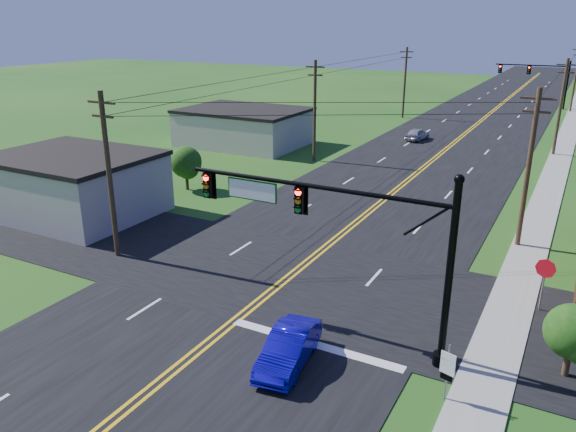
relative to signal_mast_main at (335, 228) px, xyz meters
The scene contains 20 objects.
ground 10.27m from the signal_mast_main, 118.47° to the right, with size 260.00×260.00×0.00m, color #164714.
road_main 42.49m from the signal_mast_main, 95.90° to the left, with size 16.00×220.00×0.04m, color black.
road_cross 7.56m from the signal_mast_main, 137.32° to the left, with size 70.00×10.00×0.04m, color black.
sidewalk 32.93m from the signal_mast_main, 79.10° to the left, with size 2.00×160.00×0.08m, color gray.
signal_mast_main is the anchor object (origin of this frame).
signal_mast_far 72.00m from the signal_mast_main, 89.92° to the left, with size 10.98×0.60×7.48m.
cream_bldg_near 22.33m from the signal_mast_main, 164.29° to the left, with size 10.20×8.20×4.10m.
cream_bldg_far 38.12m from the signal_mast_main, 127.88° to the left, with size 12.20×9.20×3.70m.
utility_pole_left_a 13.98m from the signal_mast_main, behind, with size 1.80×0.28×9.00m.
utility_pole_left_b 30.34m from the signal_mast_main, 117.14° to the left, with size 1.80×0.28×9.00m.
utility_pole_left_c 55.74m from the signal_mast_main, 104.37° to the left, with size 1.80×0.28×9.00m.
utility_pole_right_a 15.03m from the signal_mast_main, 68.69° to the left, with size 1.80×0.28×9.00m.
utility_pole_right_b 40.37m from the signal_mast_main, 82.22° to the left, with size 1.80×0.28×9.00m.
utility_pole_right_c 70.21m from the signal_mast_main, 85.54° to the left, with size 1.80×0.28×9.00m.
shrub_corner 9.26m from the signal_mast_main, ahead, with size 2.00×2.00×2.86m.
tree_left 23.22m from the signal_mast_main, 142.64° to the left, with size 2.40×2.40×3.37m.
blue_car 4.91m from the signal_mast_main, 103.12° to the right, with size 1.42×4.08×1.34m, color #1107A6.
distant_car 41.47m from the signal_mast_main, 101.18° to the left, with size 1.51×3.74×1.28m, color #B1B0B5.
route_sign 6.49m from the signal_mast_main, 21.59° to the right, with size 0.54×0.18×2.19m.
stop_sign 10.11m from the signal_mast_main, 40.70° to the left, with size 0.89×0.23×2.53m.
Camera 1 is at (12.31, -10.71, 12.39)m, focal length 35.00 mm.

